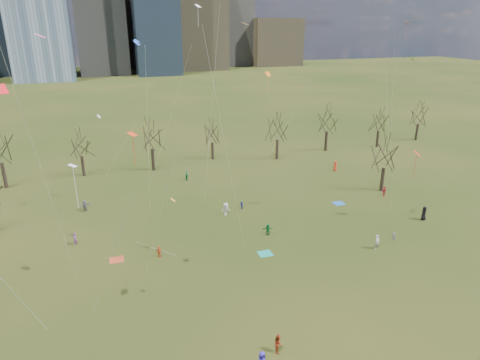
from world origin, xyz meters
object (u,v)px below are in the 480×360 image
object	(u,v)px
blanket_teal	(265,254)
person_4	(159,252)
person_2	(278,343)
blanket_crimson	(117,260)
person_1	(377,242)
blanket_navy	(339,203)

from	to	relation	value
blanket_teal	person_4	bearing A→B (deg)	164.45
person_2	person_4	world-z (taller)	person_2
blanket_crimson	person_4	bearing A→B (deg)	-11.54
blanket_crimson	person_4	size ratio (longest dim) A/B	1.12
blanket_crimson	person_1	distance (m)	30.37
blanket_teal	blanket_navy	size ratio (longest dim) A/B	1.00
blanket_teal	person_1	bearing A→B (deg)	-13.89
blanket_teal	person_2	bearing A→B (deg)	-108.36
blanket_teal	person_4	size ratio (longest dim) A/B	1.12
blanket_teal	blanket_crimson	world-z (taller)	same
person_1	person_2	world-z (taller)	person_1
blanket_teal	blanket_crimson	xyz separation A→B (m)	(-16.46, 4.23, 0.00)
person_2	person_4	size ratio (longest dim) A/B	1.15
blanket_navy	person_1	xyz separation A→B (m)	(-2.97, -13.30, 0.90)
blanket_navy	blanket_crimson	bearing A→B (deg)	-169.74
blanket_teal	blanket_crimson	size ratio (longest dim) A/B	1.00
blanket_crimson	person_1	size ratio (longest dim) A/B	0.87
blanket_navy	blanket_crimson	distance (m)	32.93
blanket_navy	person_2	world-z (taller)	person_2
blanket_teal	person_2	size ratio (longest dim) A/B	0.97
blanket_navy	person_4	distance (m)	28.52
person_1	person_2	xyz separation A→B (m)	(-17.92, -11.70, -0.09)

